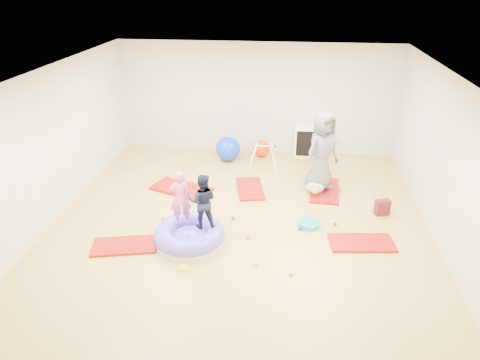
# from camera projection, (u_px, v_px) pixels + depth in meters

# --- Properties ---
(room) EXTENTS (7.01, 8.01, 2.81)m
(room) POSITION_uv_depth(u_px,v_px,m) (238.00, 161.00, 7.25)
(room) COLOR #BA943D
(room) RESTS_ON ground
(gym_mat_front_left) EXTENTS (1.19, 0.78, 0.05)m
(gym_mat_front_left) POSITION_uv_depth(u_px,v_px,m) (124.00, 246.00, 7.41)
(gym_mat_front_left) COLOR maroon
(gym_mat_front_left) RESTS_ON ground
(gym_mat_mid_left) EXTENTS (1.44, 1.07, 0.05)m
(gym_mat_mid_left) POSITION_uv_depth(u_px,v_px,m) (181.00, 189.00, 9.34)
(gym_mat_mid_left) COLOR maroon
(gym_mat_mid_left) RESTS_ON ground
(gym_mat_center_back) EXTENTS (0.74, 1.16, 0.04)m
(gym_mat_center_back) POSITION_uv_depth(u_px,v_px,m) (250.00, 189.00, 9.35)
(gym_mat_center_back) COLOR maroon
(gym_mat_center_back) RESTS_ON ground
(gym_mat_right) EXTENTS (1.17, 0.68, 0.05)m
(gym_mat_right) POSITION_uv_depth(u_px,v_px,m) (362.00, 243.00, 7.48)
(gym_mat_right) COLOR maroon
(gym_mat_right) RESTS_ON ground
(gym_mat_rear_right) EXTENTS (0.69, 1.25, 0.05)m
(gym_mat_rear_right) POSITION_uv_depth(u_px,v_px,m) (324.00, 190.00, 9.28)
(gym_mat_rear_right) COLOR maroon
(gym_mat_rear_right) RESTS_ON ground
(inflatable_cushion) EXTENTS (1.24, 1.24, 0.39)m
(inflatable_cushion) POSITION_uv_depth(u_px,v_px,m) (190.00, 236.00, 7.45)
(inflatable_cushion) COLOR silver
(inflatable_cushion) RESTS_ON ground
(child_pink) EXTENTS (0.42, 0.33, 1.02)m
(child_pink) POSITION_uv_depth(u_px,v_px,m) (180.00, 196.00, 7.27)
(child_pink) COLOR #DA5495
(child_pink) RESTS_ON inflatable_cushion
(child_navy) EXTENTS (0.52, 0.42, 0.99)m
(child_navy) POSITION_uv_depth(u_px,v_px,m) (203.00, 199.00, 7.19)
(child_navy) COLOR black
(child_navy) RESTS_ON inflatable_cushion
(adult_caregiver) EXTENTS (0.98, 0.97, 1.71)m
(adult_caregiver) POSITION_uv_depth(u_px,v_px,m) (322.00, 151.00, 8.96)
(adult_caregiver) COLOR #5B5C63
(adult_caregiver) RESTS_ON gym_mat_rear_right
(infant) EXTENTS (0.39, 0.40, 0.23)m
(infant) POSITION_uv_depth(u_px,v_px,m) (315.00, 188.00, 9.06)
(infant) COLOR #AACCFF
(infant) RESTS_ON gym_mat_rear_right
(ball_pit_balls) EXTENTS (3.56, 3.17, 0.07)m
(ball_pit_balls) POSITION_uv_depth(u_px,v_px,m) (255.00, 220.00, 8.16)
(ball_pit_balls) COLOR #0F37D2
(ball_pit_balls) RESTS_ON ground
(exercise_ball_blue) EXTENTS (0.62, 0.62, 0.62)m
(exercise_ball_blue) POSITION_uv_depth(u_px,v_px,m) (228.00, 149.00, 10.69)
(exercise_ball_blue) COLOR #0F37D2
(exercise_ball_blue) RESTS_ON ground
(exercise_ball_orange) EXTENTS (0.43, 0.43, 0.43)m
(exercise_ball_orange) POSITION_uv_depth(u_px,v_px,m) (261.00, 148.00, 10.97)
(exercise_ball_orange) COLOR red
(exercise_ball_orange) RESTS_ON ground
(infant_play_gym) EXTENTS (0.72, 0.68, 0.55)m
(infant_play_gym) POSITION_uv_depth(u_px,v_px,m) (264.00, 152.00, 10.32)
(infant_play_gym) COLOR white
(infant_play_gym) RESTS_ON ground
(cube_shelf) EXTENTS (0.77, 0.38, 0.77)m
(cube_shelf) POSITION_uv_depth(u_px,v_px,m) (309.00, 142.00, 10.94)
(cube_shelf) COLOR white
(cube_shelf) RESTS_ON ground
(balance_disc) EXTENTS (0.39, 0.39, 0.09)m
(balance_disc) POSITION_uv_depth(u_px,v_px,m) (309.00, 224.00, 8.00)
(balance_disc) COLOR #129FA4
(balance_disc) RESTS_ON ground
(backpack) EXTENTS (0.31, 0.24, 0.31)m
(backpack) POSITION_uv_depth(u_px,v_px,m) (382.00, 207.00, 8.34)
(backpack) COLOR maroon
(backpack) RESTS_ON ground
(yellow_toy) EXTENTS (0.19, 0.19, 0.03)m
(yellow_toy) POSITION_uv_depth(u_px,v_px,m) (184.00, 268.00, 6.86)
(yellow_toy) COLOR yellow
(yellow_toy) RESTS_ON ground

